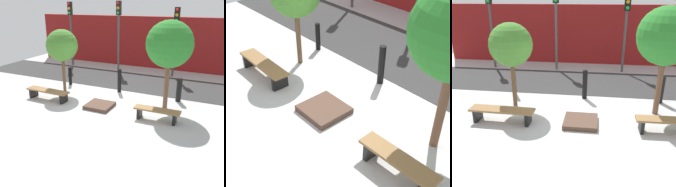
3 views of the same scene
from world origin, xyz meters
TOP-DOWN VIEW (x-y plane):
  - ground_plane at (0.00, 0.00)m, footprint 18.00×18.00m
  - road_strip at (0.00, 3.52)m, footprint 18.00×3.12m
  - building_facade at (0.00, 6.99)m, footprint 16.20×0.50m
  - bench_left at (-2.36, -0.46)m, footprint 1.98×0.49m
  - bench_right at (2.36, -0.46)m, footprint 1.62×0.43m
  - planter_bed at (0.00, -0.26)m, footprint 1.01×0.97m
  - tree_behind_left_bench at (-2.36, 0.75)m, footprint 1.41×1.41m
  - tree_behind_right_bench at (2.36, 0.75)m, footprint 1.73×1.73m
  - bollard_far_left at (-2.70, 1.71)m, footprint 0.16×0.16m
  - bollard_left at (0.00, 1.71)m, footprint 0.18×0.18m
  - bollard_center at (2.70, 1.71)m, footprint 0.22×0.22m
  - traffic_light_west at (-4.97, 5.36)m, footprint 0.28×0.27m
  - traffic_light_mid_west at (-1.66, 5.36)m, footprint 0.28×0.27m
  - traffic_light_mid_east at (1.66, 5.36)m, footprint 0.28×0.27m

SIDE VIEW (x-z plane):
  - ground_plane at x=0.00m, z-range 0.00..0.00m
  - road_strip at x=0.00m, z-range 0.00..0.01m
  - planter_bed at x=0.00m, z-range 0.00..0.14m
  - bench_right at x=2.36m, z-range 0.09..0.52m
  - bench_left at x=-2.36m, z-range 0.10..0.54m
  - bollard_far_left at x=-2.70m, z-range 0.00..0.89m
  - bollard_center at x=2.70m, z-range 0.00..0.99m
  - bollard_left at x=0.00m, z-range 0.00..1.09m
  - building_facade at x=0.00m, z-range 0.00..3.13m
  - tree_behind_left_bench at x=-2.36m, z-range 0.70..3.54m
  - tree_behind_right_bench at x=2.36m, z-range 0.80..4.17m
  - traffic_light_mid_east at x=1.66m, z-range 0.70..4.40m
  - traffic_light_west at x=-4.97m, z-range 0.74..4.70m
  - traffic_light_mid_west at x=-1.66m, z-range 0.75..4.76m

